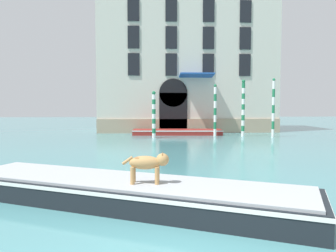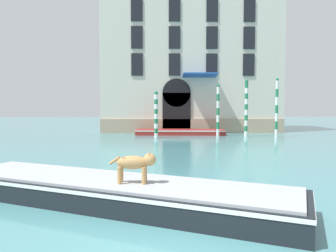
# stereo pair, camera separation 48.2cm
# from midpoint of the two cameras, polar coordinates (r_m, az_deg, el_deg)

# --- Properties ---
(palazzo_left) EXTENTS (15.21, 7.40, 12.53)m
(palazzo_left) POSITION_cam_midpoint_polar(r_m,az_deg,el_deg) (30.28, 2.65, 11.15)
(palazzo_left) COLOR beige
(palazzo_left) RESTS_ON ground_plane
(boat_foreground) EXTENTS (8.65, 5.26, 0.58)m
(boat_foreground) POSITION_cam_midpoint_polar(r_m,az_deg,el_deg) (7.86, -9.36, -11.10)
(boat_foreground) COLOR black
(boat_foreground) RESTS_ON ground_plane
(dog_on_deck) EXTENTS (1.04, 0.35, 0.69)m
(dog_on_deck) POSITION_cam_midpoint_polar(r_m,az_deg,el_deg) (7.26, -5.34, -6.46)
(dog_on_deck) COLOR tan
(dog_on_deck) RESTS_ON boat_foreground
(boat_moored_near_palazzo) EXTENTS (6.97, 2.17, 0.40)m
(boat_moored_near_palazzo) POSITION_cam_midpoint_polar(r_m,az_deg,el_deg) (25.54, 1.08, -1.02)
(boat_moored_near_palazzo) COLOR maroon
(boat_moored_near_palazzo) RESTS_ON ground_plane
(mooring_pole_0) EXTENTS (0.20, 0.20, 4.21)m
(mooring_pole_0) POSITION_cam_midpoint_polar(r_m,az_deg,el_deg) (24.50, 17.33, 3.08)
(mooring_pole_0) COLOR white
(mooring_pole_0) RESTS_ON ground_plane
(mooring_pole_1) EXTENTS (0.25, 0.25, 4.16)m
(mooring_pole_1) POSITION_cam_midpoint_polar(r_m,az_deg,el_deg) (24.54, 12.41, 3.11)
(mooring_pole_1) COLOR white
(mooring_pole_1) RESTS_ON ground_plane
(mooring_pole_2) EXTENTS (0.26, 0.26, 3.28)m
(mooring_pole_2) POSITION_cam_midpoint_polar(r_m,az_deg,el_deg) (22.80, -3.09, 2.04)
(mooring_pole_2) COLOR white
(mooring_pole_2) RESTS_ON ground_plane
(mooring_pole_3) EXTENTS (0.22, 0.22, 3.84)m
(mooring_pole_3) POSITION_cam_midpoint_polar(r_m,az_deg,el_deg) (24.52, 7.65, 2.79)
(mooring_pole_3) COLOR white
(mooring_pole_3) RESTS_ON ground_plane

